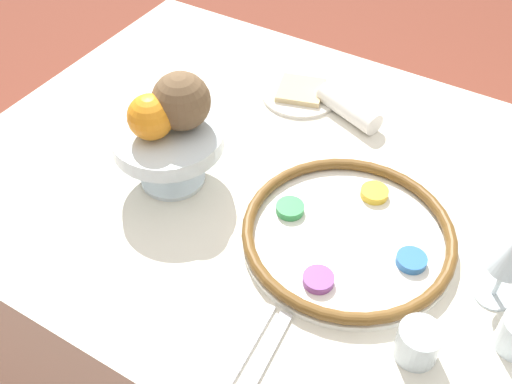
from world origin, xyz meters
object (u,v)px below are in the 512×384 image
Objects in this scene: fruit_stand at (168,142)px; napkin_roll at (349,108)px; cup_mid at (418,343)px; orange_fruit at (150,117)px; coconut at (181,101)px; seder_plate at (348,234)px; wine_glass at (512,256)px; bread_plate at (301,93)px.

napkin_roll is at bearing -120.67° from fruit_stand.
fruit_stand is at bearing -12.54° from cup_mid.
coconut is at bearing -119.08° from orange_fruit.
coconut is at bearing 58.92° from napkin_roll.
seder_plate is 0.25m from wine_glass.
fruit_stand is 3.17× the size of cup_mid.
coconut reaches higher than orange_fruit.
bread_plate is at bearing -47.20° from cup_mid.
orange_fruit is (0.01, 0.02, 0.06)m from fruit_stand.
orange_fruit reaches higher than seder_plate.
wine_glass is 1.34× the size of coconut.
coconut is 0.60× the size of bread_plate.
wine_glass is 0.19m from cup_mid.
seder_plate is at bearing 3.61° from wine_glass.
wine_glass is 0.59m from bread_plate.
orange_fruit is 0.78× the size of coconut.
seder_plate is 2.31× the size of napkin_roll.
coconut is 0.38m from napkin_roll.
cup_mid is (-0.17, 0.14, 0.01)m from seder_plate.
seder_plate is 5.70× the size of cup_mid.
fruit_stand is at bearing 59.33° from napkin_roll.
fruit_stand reaches higher than cup_mid.
orange_fruit is 0.06m from coconut.
wine_glass reaches higher than cup_mid.
napkin_roll is at bearing -121.08° from coconut.
fruit_stand is 0.53m from cup_mid.
coconut reaches higher than wine_glass.
orange_fruit is at bearing 6.40° from wine_glass.
fruit_stand reaches higher than seder_plate.
cup_mid reaches higher than bread_plate.
orange_fruit is 0.55m from cup_mid.
cup_mid is at bearing 124.72° from napkin_roll.
fruit_stand is at bearing 63.88° from coconut.
napkin_roll is at bearing 172.60° from bread_plate.
fruit_stand reaches higher than bread_plate.
orange_fruit is 0.41m from bread_plate.
cup_mid is at bearing 66.67° from wine_glass.
cup_mid is at bearing 163.94° from coconut.
seder_plate is at bearing 128.92° from bread_plate.
wine_glass reaches higher than napkin_roll.
napkin_roll is (-0.12, 0.02, 0.02)m from bread_plate.
coconut is 1.62× the size of cup_mid.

